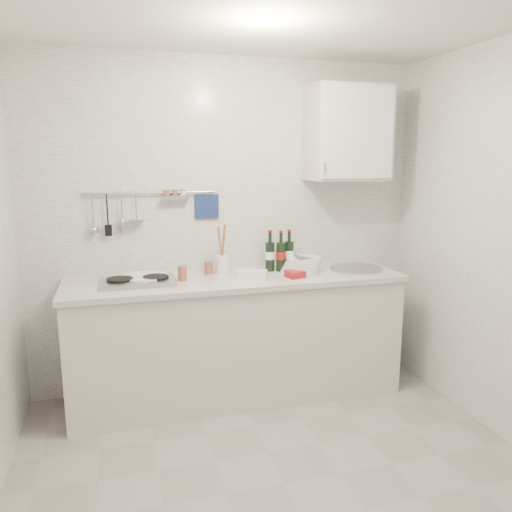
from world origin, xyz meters
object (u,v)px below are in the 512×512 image
Objects in this scene: plate_stack_hob at (144,278)px; utensil_crock at (222,262)px; wine_bottles at (280,250)px; plate_stack_sink at (302,265)px; wall_cabinet at (348,133)px.

utensil_crock is (0.58, 0.08, 0.07)m from plate_stack_hob.
plate_stack_sink is at bearing -39.18° from wine_bottles.
wall_cabinet is 2.05× the size of plate_stack_hob.
wine_bottles is at bearing 3.90° from plate_stack_hob.
plate_stack_sink is 0.86× the size of utensil_crock.
wall_cabinet is 1.02m from wine_bottles.
plate_stack_sink is (1.16, -0.04, 0.03)m from plate_stack_hob.
plate_stack_hob is 0.92× the size of utensil_crock.
plate_stack_hob is 1.07× the size of plate_stack_sink.
wall_cabinet is at bearing 16.02° from plate_stack_sink.
utensil_crock reaches higher than plate_stack_sink.
utensil_crock is (-0.45, 0.01, -0.07)m from wine_bottles.
utensil_crock is at bearing 167.77° from plate_stack_sink.
wine_bottles is (1.02, 0.07, 0.13)m from plate_stack_hob.
plate_stack_hob is at bearing 177.89° from plate_stack_sink.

